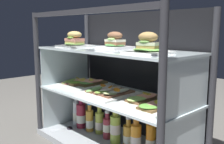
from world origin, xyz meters
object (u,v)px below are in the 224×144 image
juice_bottle_tucked_behind (100,123)px  juice_bottle_front_middle (136,138)px  juice_bottle_near_post (90,121)px  juice_bottle_front_left_end (107,127)px  kitchen_scissors (67,128)px  juice_bottle_back_center (77,113)px  juice_bottle_back_right (81,116)px  plated_roll_sandwich_far_right (148,46)px  plated_roll_sandwich_center (115,43)px  open_sandwich_tray_mid_right (84,83)px  open_sandwich_tray_left_of_center (151,103)px  juice_bottle_front_second (128,136)px  plated_roll_sandwich_right_of_center (75,41)px  juice_bottle_front_fourth (151,140)px  juice_bottle_front_right_end (115,128)px  open_sandwich_tray_right_of_center (109,92)px

juice_bottle_tucked_behind → juice_bottle_front_middle: juice_bottle_front_middle is taller
juice_bottle_near_post → juice_bottle_front_left_end: (0.19, 0.01, 0.00)m
juice_bottle_tucked_behind → kitchen_scissors: bearing=-150.0°
juice_bottle_back_center → juice_bottle_back_right: bearing=-8.6°
plated_roll_sandwich_far_right → juice_bottle_front_middle: plated_roll_sandwich_far_right is taller
plated_roll_sandwich_center → juice_bottle_near_post: 0.65m
open_sandwich_tray_mid_right → juice_bottle_near_post: open_sandwich_tray_mid_right is taller
juice_bottle_near_post → juice_bottle_front_left_end: bearing=2.4°
plated_roll_sandwich_far_right → open_sandwich_tray_left_of_center: size_ratio=0.62×
juice_bottle_tucked_behind → juice_bottle_front_left_end: size_ratio=1.06×
juice_bottle_front_second → juice_bottle_front_middle: juice_bottle_front_middle is taller
plated_roll_sandwich_right_of_center → juice_bottle_front_fourth: 0.86m
plated_roll_sandwich_far_right → juice_bottle_near_post: bearing=173.2°
juice_bottle_front_right_end → juice_bottle_front_left_end: bearing=174.4°
open_sandwich_tray_left_of_center → juice_bottle_back_right: 0.76m
juice_bottle_tucked_behind → juice_bottle_front_right_end: size_ratio=0.88×
juice_bottle_back_center → juice_bottle_front_left_end: juice_bottle_back_center is taller
plated_roll_sandwich_center → juice_bottle_near_post: bearing=-177.7°
plated_roll_sandwich_center → plated_roll_sandwich_far_right: 0.35m
juice_bottle_back_right → juice_bottle_front_right_end: 0.38m
open_sandwich_tray_mid_right → kitchen_scissors: 0.38m
plated_roll_sandwich_far_right → juice_bottle_front_middle: bearing=152.5°
plated_roll_sandwich_far_right → juice_bottle_front_middle: 0.59m
juice_bottle_front_left_end → juice_bottle_front_second: size_ratio=1.01×
plated_roll_sandwich_far_right → juice_bottle_back_right: plated_roll_sandwich_far_right is taller
juice_bottle_front_second → juice_bottle_front_fourth: 0.18m
juice_bottle_front_left_end → juice_bottle_tucked_behind: bearing=169.0°
juice_bottle_back_center → juice_bottle_front_fourth: 0.73m
open_sandwich_tray_mid_right → kitchen_scissors: open_sandwich_tray_mid_right is taller
plated_roll_sandwich_far_right → juice_bottle_tucked_behind: 0.79m
juice_bottle_near_post → plated_roll_sandwich_right_of_center: bearing=-139.8°
open_sandwich_tray_mid_right → juice_bottle_front_right_end: size_ratio=1.35×
plated_roll_sandwich_right_of_center → plated_roll_sandwich_far_right: size_ratio=0.99×
open_sandwich_tray_right_of_center → juice_bottle_near_post: 0.37m
juice_bottle_near_post → juice_bottle_front_right_end: bearing=-0.2°
open_sandwich_tray_mid_right → open_sandwich_tray_left_of_center: (0.67, -0.05, 0.00)m
plated_roll_sandwich_right_of_center → juice_bottle_front_right_end: bearing=10.2°
juice_bottle_back_right → juice_bottle_front_fourth: 0.65m
juice_bottle_back_center → kitchen_scissors: (0.03, -0.11, -0.09)m
juice_bottle_back_center → juice_bottle_front_fourth: size_ratio=0.95×
plated_roll_sandwich_center → juice_bottle_front_second: 0.61m
plated_roll_sandwich_far_right → juice_bottle_front_second: bearing=156.7°
open_sandwich_tray_mid_right → open_sandwich_tray_left_of_center: same height
plated_roll_sandwich_far_right → open_sandwich_tray_right_of_center: (-0.35, 0.04, -0.31)m
plated_roll_sandwich_far_right → juice_bottle_front_right_end: (-0.32, 0.07, -0.56)m
plated_roll_sandwich_center → plated_roll_sandwich_right_of_center: bearing=-167.3°
open_sandwich_tray_left_of_center → juice_bottle_front_middle: (-0.14, 0.04, -0.26)m
juice_bottle_near_post → juice_bottle_front_left_end: 0.19m
open_sandwich_tray_right_of_center → juice_bottle_front_middle: 0.34m
juice_bottle_back_right → juice_bottle_front_middle: (0.57, 0.00, 0.00)m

